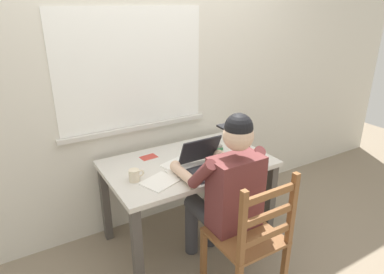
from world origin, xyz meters
name	(u,v)px	position (x,y,z in m)	size (l,w,h in m)	color
ground_plane	(188,237)	(0.00, 0.00, 0.00)	(8.00, 8.00, 0.00)	gray
back_wall	(159,76)	(0.00, 0.47, 1.30)	(6.00, 0.08, 2.60)	silver
desk	(188,172)	(0.00, 0.00, 0.61)	(1.26, 0.77, 0.71)	beige
seated_person	(225,189)	(0.02, -0.46, 0.69)	(0.50, 0.60, 1.25)	brown
wooden_chair	(250,240)	(0.02, -0.74, 0.47)	(0.42, 0.42, 0.95)	brown
laptop	(207,163)	(0.06, -0.18, 0.76)	(0.33, 0.32, 0.22)	#232328
computer_mouse	(244,161)	(0.35, -0.24, 0.73)	(0.06, 0.10, 0.03)	#232328
coffee_mug_white	(135,175)	(-0.47, -0.08, 0.75)	(0.11, 0.07, 0.09)	beige
coffee_mug_dark	(243,150)	(0.44, -0.12, 0.76)	(0.12, 0.08, 0.09)	#38281E
book_stack_main	(209,146)	(0.28, 0.12, 0.73)	(0.21, 0.17, 0.05)	#38844C
paper_pile_near_laptop	(180,172)	(-0.14, -0.13, 0.71)	(0.19, 0.14, 0.01)	white
paper_pile_back_corner	(160,182)	(-0.33, -0.18, 0.71)	(0.23, 0.19, 0.01)	white
paper_pile_side	(178,165)	(-0.10, -0.02, 0.71)	(0.21, 0.19, 0.01)	white
landscape_photo_print	(149,157)	(-0.23, 0.23, 0.71)	(0.13, 0.09, 0.00)	#C63D33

